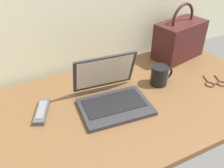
# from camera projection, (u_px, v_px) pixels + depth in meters

# --- Properties ---
(desk) EXTENTS (1.60, 0.76, 0.03)m
(desk) POSITION_uv_depth(u_px,v_px,m) (111.00, 108.00, 1.13)
(desk) COLOR brown
(desk) RESTS_ON ground
(laptop) EXTENTS (0.33, 0.32, 0.21)m
(laptop) POSITION_uv_depth(u_px,v_px,m) (111.00, 94.00, 1.12)
(laptop) COLOR #2D2D33
(laptop) RESTS_ON desk
(coffee_mug) EXTENTS (0.13, 0.09, 0.10)m
(coffee_mug) POSITION_uv_depth(u_px,v_px,m) (160.00, 75.00, 1.24)
(coffee_mug) COLOR black
(coffee_mug) RESTS_ON desk
(remote_control_near) EXTENTS (0.11, 0.17, 0.02)m
(remote_control_near) POSITION_uv_depth(u_px,v_px,m) (42.00, 111.00, 1.07)
(remote_control_near) COLOR #4C4C51
(remote_control_near) RESTS_ON desk
(eyeglasses) EXTENTS (0.12, 0.13, 0.01)m
(eyeglasses) POSITION_uv_depth(u_px,v_px,m) (215.00, 84.00, 1.26)
(eyeglasses) COLOR #591E19
(eyeglasses) RESTS_ON desk
(handbag) EXTENTS (0.33, 0.22, 0.33)m
(handbag) POSITION_uv_depth(u_px,v_px,m) (179.00, 39.00, 1.45)
(handbag) COLOR #3F1919
(handbag) RESTS_ON desk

